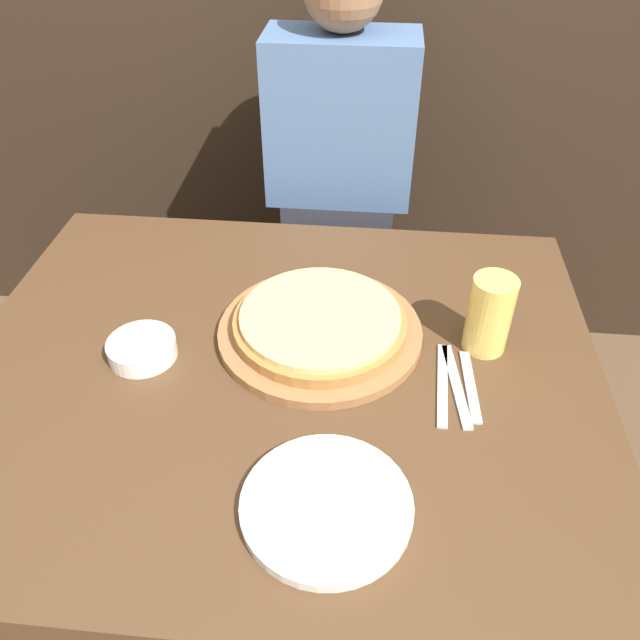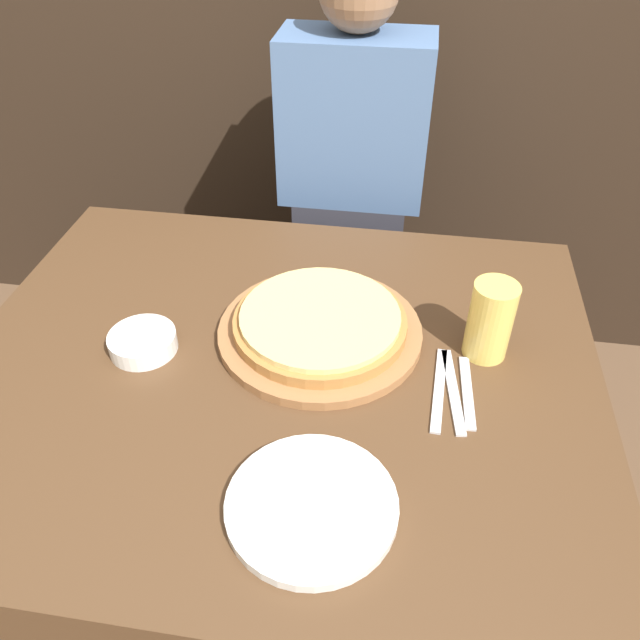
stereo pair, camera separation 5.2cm
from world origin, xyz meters
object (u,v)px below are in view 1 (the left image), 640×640
(dinner_knife, at_px, (456,385))
(diner_person, at_px, (339,215))
(side_bowl, at_px, (142,349))
(beer_glass, at_px, (490,312))
(fork, at_px, (442,384))
(spoon, at_px, (470,386))
(dinner_plate, at_px, (326,506))
(pizza_on_board, at_px, (320,326))

(dinner_knife, height_order, diner_person, diner_person)
(side_bowl, bearing_deg, diner_person, 66.13)
(beer_glass, distance_m, side_bowl, 0.66)
(fork, xyz_separation_m, spoon, (0.05, 0.00, 0.00))
(beer_glass, bearing_deg, dinner_plate, -124.36)
(side_bowl, relative_size, spoon, 0.72)
(beer_glass, distance_m, fork, 0.17)
(dinner_plate, bearing_deg, fork, 56.29)
(pizza_on_board, height_order, diner_person, diner_person)
(diner_person, bearing_deg, spoon, -68.54)
(dinner_plate, height_order, side_bowl, side_bowl)
(pizza_on_board, height_order, fork, pizza_on_board)
(fork, bearing_deg, dinner_knife, 0.00)
(beer_glass, bearing_deg, diner_person, 117.41)
(fork, bearing_deg, spoon, 0.00)
(beer_glass, height_order, dinner_plate, beer_glass)
(beer_glass, xyz_separation_m, diner_person, (-0.33, 0.63, -0.18))
(pizza_on_board, bearing_deg, dinner_knife, -23.82)
(side_bowl, height_order, diner_person, diner_person)
(dinner_plate, bearing_deg, pizza_on_board, 97.03)
(fork, distance_m, diner_person, 0.79)
(pizza_on_board, bearing_deg, spoon, -21.94)
(dinner_knife, bearing_deg, fork, 180.00)
(spoon, bearing_deg, fork, 180.00)
(pizza_on_board, xyz_separation_m, fork, (0.24, -0.11, -0.02))
(pizza_on_board, xyz_separation_m, side_bowl, (-0.33, -0.09, -0.01))
(pizza_on_board, bearing_deg, side_bowl, -164.16)
(dinner_plate, distance_m, spoon, 0.37)
(pizza_on_board, xyz_separation_m, beer_glass, (0.32, 0.00, 0.06))
(fork, relative_size, spoon, 1.18)
(side_bowl, bearing_deg, pizza_on_board, 15.84)
(pizza_on_board, height_order, spoon, pizza_on_board)
(pizza_on_board, xyz_separation_m, spoon, (0.29, -0.11, -0.02))
(fork, height_order, dinner_knife, same)
(beer_glass, bearing_deg, spoon, -106.28)
(beer_glass, bearing_deg, fork, -125.89)
(pizza_on_board, distance_m, beer_glass, 0.32)
(pizza_on_board, relative_size, side_bowl, 3.10)
(pizza_on_board, height_order, dinner_knife, pizza_on_board)
(pizza_on_board, distance_m, spoon, 0.31)
(dinner_knife, bearing_deg, diner_person, 109.78)
(dinner_knife, relative_size, spoon, 1.18)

